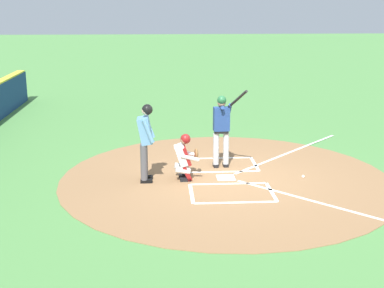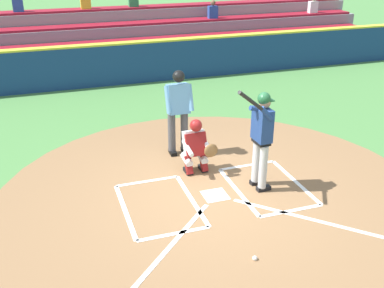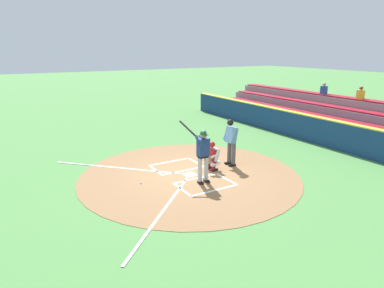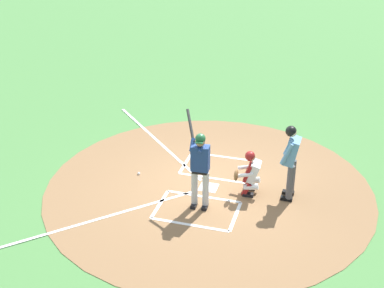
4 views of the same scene
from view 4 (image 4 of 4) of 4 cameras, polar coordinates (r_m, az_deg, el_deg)
ground_plane at (r=13.34m, az=1.76°, el=-4.63°), size 120.00×120.00×0.00m
dirt_circle at (r=13.33m, az=1.76°, el=-4.60°), size 8.00×8.00×0.01m
home_plate_and_chalk at (r=13.54m, az=-1.85°, el=-4.03°), size 7.93×4.91×0.01m
batter at (r=12.06m, az=0.83°, el=-2.22°), size 0.91×0.74×2.13m
catcher at (r=12.88m, az=6.12°, el=-2.96°), size 0.61×0.60×1.13m
plate_umpire at (r=12.62m, az=10.40°, el=-1.42°), size 0.59×0.41×1.86m
baseball at (r=13.92m, az=-5.63°, el=-3.12°), size 0.07×0.07×0.07m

